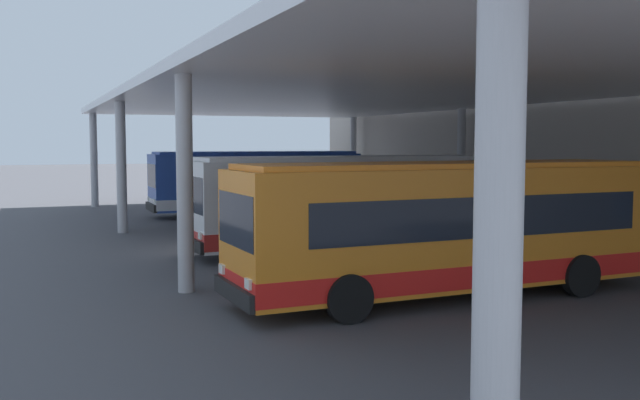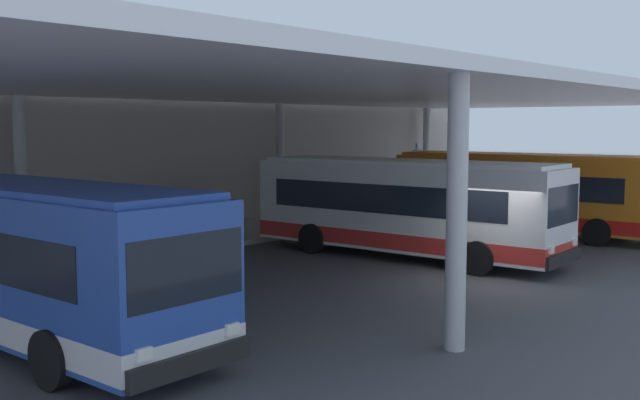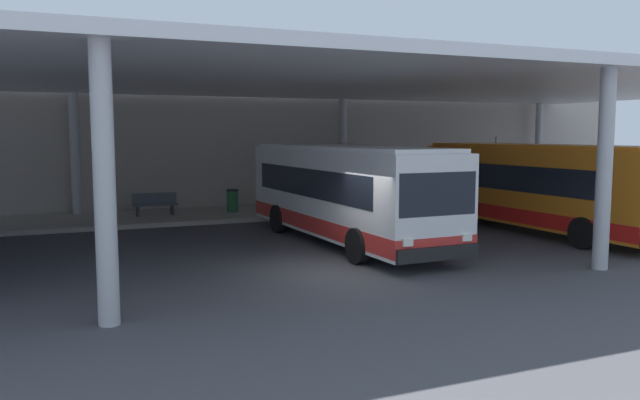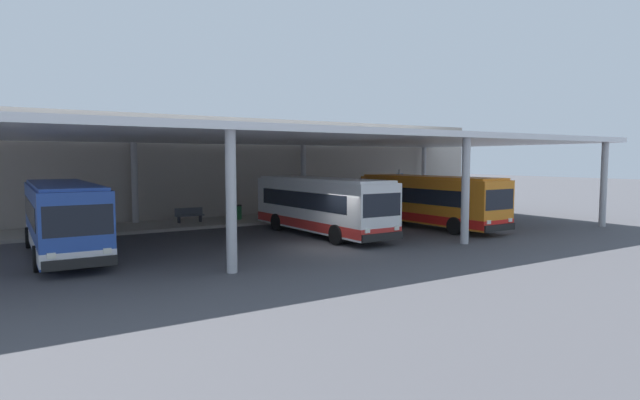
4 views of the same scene
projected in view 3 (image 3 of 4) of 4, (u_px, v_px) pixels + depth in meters
The scene contains 9 objects.
ground_plane at pixel (348, 270), 16.39m from camera, with size 200.00×200.00×0.00m, color #47474C.
platform_kerb at pixel (231, 214), 27.13m from camera, with size 42.00×4.50×0.18m, color #A39E93.
station_building_facade at pixel (212, 133), 29.73m from camera, with size 48.00×1.60×7.19m, color #ADA399.
canopy_shelter at pixel (278, 81), 20.86m from camera, with size 40.00×17.00×5.55m.
bus_second_bay at pixel (344, 192), 20.38m from camera, with size 2.94×10.60×3.17m.
bus_middle_bay at pixel (538, 186), 22.59m from camera, with size 2.93×10.60×3.17m.
bench_waiting at pixel (155, 204), 25.87m from camera, with size 1.80×0.45×0.92m.
trash_bin at pixel (233, 200), 27.05m from camera, with size 0.52×0.52×0.98m.
banner_sign at pixel (496, 165), 31.44m from camera, with size 0.70×0.12×3.20m.
Camera 3 is at (-7.00, -14.52, 3.57)m, focal length 35.08 mm.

